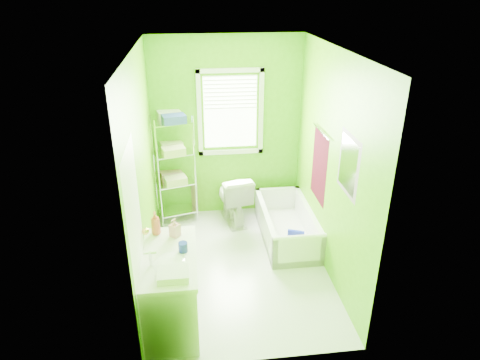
{
  "coord_description": "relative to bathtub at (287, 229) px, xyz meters",
  "views": [
    {
      "loc": [
        -0.51,
        -4.31,
        3.23
      ],
      "look_at": [
        0.04,
        0.25,
        1.07
      ],
      "focal_mm": 32.0,
      "sensor_mm": 36.0,
      "label": 1
    }
  ],
  "objects": [
    {
      "name": "vanity",
      "position": [
        -1.51,
        -1.38,
        0.29
      ],
      "size": [
        0.55,
        1.07,
        1.06
      ],
      "color": "white",
      "rests_on": "ground"
    },
    {
      "name": "wire_shelf_unit",
      "position": [
        -1.48,
        0.73,
        0.84
      ],
      "size": [
        0.6,
        0.49,
        1.62
      ],
      "color": "silver",
      "rests_on": "ground"
    },
    {
      "name": "window",
      "position": [
        -0.67,
        0.87,
        1.47
      ],
      "size": [
        0.92,
        0.05,
        1.22
      ],
      "color": "white",
      "rests_on": "ground"
    },
    {
      "name": "door",
      "position": [
        -1.76,
        -1.55,
        0.86
      ],
      "size": [
        0.09,
        0.8,
        2.0
      ],
      "color": "white",
      "rests_on": "ground"
    },
    {
      "name": "ground",
      "position": [
        -0.72,
        -0.55,
        -0.14
      ],
      "size": [
        2.9,
        2.9,
        0.0
      ],
      "primitive_type": "plane",
      "color": "silver",
      "rests_on": "ground"
    },
    {
      "name": "bathtub",
      "position": [
        0.0,
        0.0,
        0.0
      ],
      "size": [
        0.66,
        1.41,
        0.46
      ],
      "color": "white",
      "rests_on": "ground"
    },
    {
      "name": "right_wall_decor",
      "position": [
        0.31,
        -0.57,
        1.18
      ],
      "size": [
        0.04,
        1.48,
        1.17
      ],
      "color": "#3F0713",
      "rests_on": "ground"
    },
    {
      "name": "room_envelope",
      "position": [
        -0.72,
        -0.55,
        1.4
      ],
      "size": [
        2.14,
        2.94,
        2.62
      ],
      "color": "#4CA007",
      "rests_on": "ground"
    },
    {
      "name": "toilet",
      "position": [
        -0.67,
        0.57,
        0.24
      ],
      "size": [
        0.55,
        0.81,
        0.76
      ],
      "primitive_type": "imported",
      "rotation": [
        0.0,
        0.0,
        3.31
      ],
      "color": "white",
      "rests_on": "ground"
    }
  ]
}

